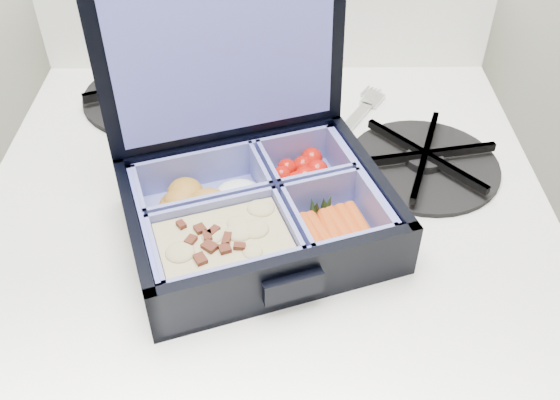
{
  "coord_description": "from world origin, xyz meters",
  "views": [
    {
      "loc": [
        0.04,
        1.16,
        1.31
      ],
      "look_at": [
        0.05,
        1.61,
        0.92
      ],
      "focal_mm": 40.0,
      "sensor_mm": 36.0,
      "label": 1
    }
  ],
  "objects_px": {
    "stove": "(270,397)",
    "fork": "(340,136)",
    "burner_grate": "(424,158)",
    "bento_box": "(258,214)"
  },
  "relations": [
    {
      "from": "bento_box",
      "to": "burner_grate",
      "type": "xyz_separation_m",
      "value": [
        0.18,
        0.11,
        -0.02
      ]
    },
    {
      "from": "bento_box",
      "to": "burner_grate",
      "type": "distance_m",
      "value": 0.21
    },
    {
      "from": "stove",
      "to": "fork",
      "type": "relative_size",
      "value": 4.56
    },
    {
      "from": "burner_grate",
      "to": "stove",
      "type": "bearing_deg",
      "value": -174.68
    },
    {
      "from": "bento_box",
      "to": "fork",
      "type": "height_order",
      "value": "bento_box"
    },
    {
      "from": "stove",
      "to": "burner_grate",
      "type": "height_order",
      "value": "burner_grate"
    },
    {
      "from": "fork",
      "to": "burner_grate",
      "type": "bearing_deg",
      "value": -0.58
    },
    {
      "from": "stove",
      "to": "fork",
      "type": "bearing_deg",
      "value": 39.5
    },
    {
      "from": "stove",
      "to": "burner_grate",
      "type": "bearing_deg",
      "value": 5.32
    },
    {
      "from": "bento_box",
      "to": "stove",
      "type": "bearing_deg",
      "value": 68.18
    }
  ]
}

